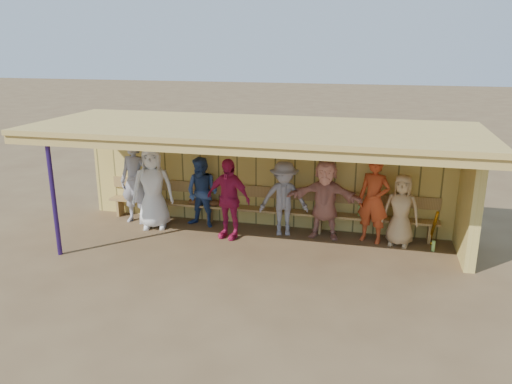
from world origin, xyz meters
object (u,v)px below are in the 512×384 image
(player_a, at_px, (135,182))
(player_b, at_px, (153,187))
(player_d, at_px, (228,199))
(player_f, at_px, (325,199))
(player_g, at_px, (374,200))
(player_h, at_px, (401,210))
(player_c, at_px, (202,192))
(bench, at_px, (264,205))
(player_e, at_px, (284,199))

(player_a, height_order, player_b, player_a)
(player_d, distance_m, player_f, 2.06)
(player_g, relative_size, player_h, 1.21)
(player_b, relative_size, player_c, 1.17)
(player_c, height_order, player_h, player_c)
(player_c, xyz_separation_m, player_h, (4.34, -0.05, -0.05))
(player_c, bearing_deg, player_g, 9.57)
(player_g, bearing_deg, player_a, -161.57)
(player_b, xyz_separation_m, player_f, (3.83, 0.32, -0.08))
(player_b, height_order, player_d, player_b)
(player_g, bearing_deg, player_f, -162.49)
(player_a, xyz_separation_m, player_f, (4.38, 0.10, -0.11))
(player_b, distance_m, player_d, 1.83)
(player_g, height_order, bench, player_g)
(player_c, bearing_deg, player_h, 8.90)
(player_b, bearing_deg, player_h, -15.65)
(player_b, distance_m, player_h, 5.41)
(player_a, height_order, player_h, player_a)
(player_g, bearing_deg, player_c, -162.61)
(player_a, height_order, bench, player_a)
(player_c, height_order, player_g, player_g)
(player_e, xyz_separation_m, player_h, (2.45, 0.00, -0.07))
(player_b, xyz_separation_m, player_d, (1.82, -0.18, -0.07))
(player_a, bearing_deg, player_f, 6.16)
(player_a, height_order, player_e, player_a)
(player_a, xyz_separation_m, player_d, (2.37, -0.40, -0.11))
(player_e, bearing_deg, player_c, 164.51)
(player_e, distance_m, player_g, 1.90)
(player_a, distance_m, bench, 3.04)
(player_c, bearing_deg, player_b, -153.52)
(player_b, xyz_separation_m, player_e, (2.94, 0.27, -0.12))
(bench, bearing_deg, player_g, -7.22)
(player_h, bearing_deg, player_a, -169.34)
(player_a, xyz_separation_m, player_g, (5.39, 0.10, -0.07))
(player_a, distance_m, player_e, 3.50)
(player_a, bearing_deg, player_h, 5.35)
(player_c, relative_size, bench, 0.21)
(player_e, bearing_deg, bench, 131.54)
(player_d, height_order, player_g, player_g)
(player_b, relative_size, player_d, 1.08)
(player_d, height_order, player_f, player_d)
(bench, bearing_deg, player_a, -172.27)
(player_a, distance_m, player_d, 2.41)
(player_b, relative_size, bench, 0.25)
(player_f, bearing_deg, player_d, -163.83)
(player_h, bearing_deg, bench, -176.63)
(player_b, bearing_deg, player_e, -13.28)
(player_g, bearing_deg, player_d, -153.14)
(player_b, relative_size, player_h, 1.25)
(player_b, height_order, player_h, player_b)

